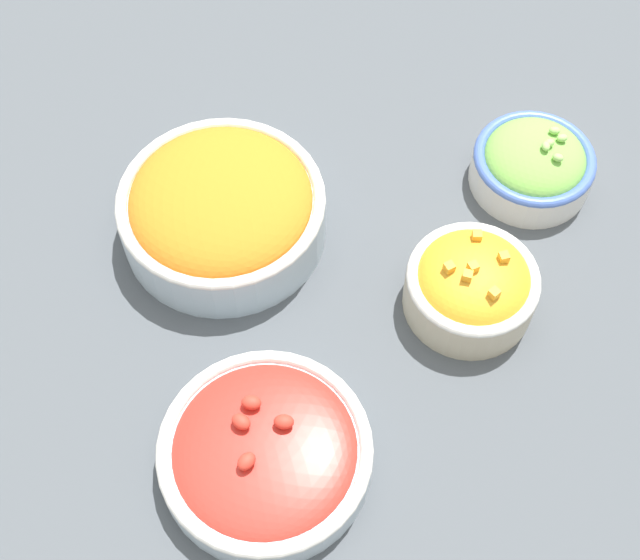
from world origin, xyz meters
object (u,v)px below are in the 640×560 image
Objects in this scene: bowl_squash at (472,285)px; bowl_lettuce at (533,164)px; bowl_carrots at (222,208)px; bowl_cherry_tomatoes at (265,452)px.

bowl_squash is 1.00× the size of bowl_lettuce.
bowl_lettuce is at bearing -3.52° from bowl_squash.
bowl_carrots is 0.26m from bowl_squash.
bowl_carrots is at bearing 125.49° from bowl_lettuce.
bowl_cherry_tomatoes is at bearing 163.10° from bowl_lettuce.
bowl_cherry_tomatoes is 1.48× the size of bowl_squash.
bowl_squash is at bearing -25.92° from bowl_cherry_tomatoes.
bowl_carrots reaches higher than bowl_squash.
bowl_carrots is 1.10× the size of bowl_cherry_tomatoes.
bowl_squash reaches higher than bowl_lettuce.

